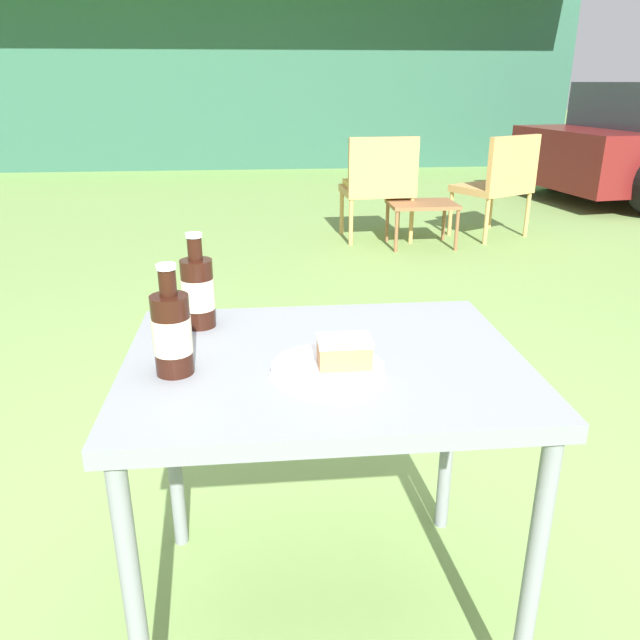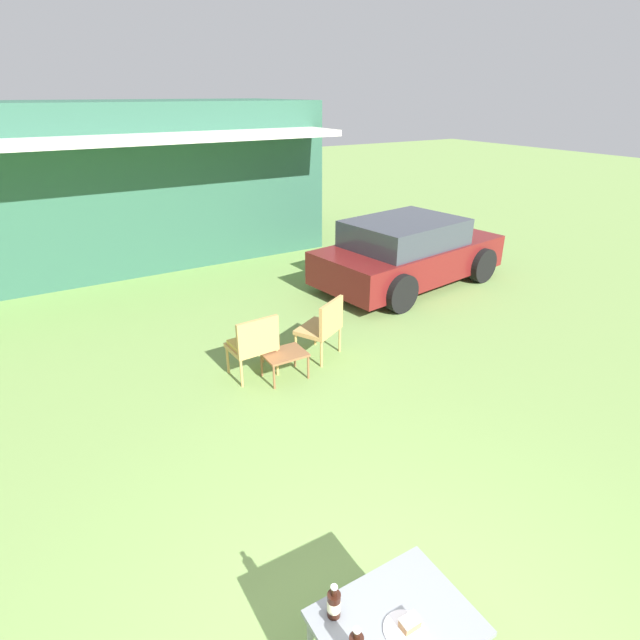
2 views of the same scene
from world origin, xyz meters
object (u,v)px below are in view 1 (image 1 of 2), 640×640
at_px(cake_on_plate, 337,360).
at_px(cola_bottle_far, 172,332).
at_px(patio_table, 324,388).
at_px(wicker_chair_plain, 500,180).
at_px(garden_side_table, 422,208).
at_px(cola_bottle_near, 198,291).
at_px(wicker_chair_cushioned, 378,183).

height_order(cake_on_plate, cola_bottle_far, cola_bottle_far).
bearing_deg(patio_table, cola_bottle_far, -171.40).
bearing_deg(wicker_chair_plain, cola_bottle_far, 32.52).
xyz_separation_m(cake_on_plate, cola_bottle_far, (-0.34, 0.02, 0.07)).
xyz_separation_m(garden_side_table, cola_bottle_far, (-1.54, -3.86, 0.50)).
bearing_deg(cola_bottle_near, cola_bottle_far, -96.49).
bearing_deg(patio_table, cola_bottle_near, 143.10).
distance_m(garden_side_table, cola_bottle_near, 3.93).
height_order(wicker_chair_cushioned, wicker_chair_plain, same).
xyz_separation_m(wicker_chair_plain, garden_side_table, (-0.74, -0.23, -0.18)).
height_order(wicker_chair_plain, cake_on_plate, wicker_chair_plain).
xyz_separation_m(garden_side_table, cola_bottle_near, (-1.51, -3.59, 0.50)).
relative_size(wicker_chair_plain, cola_bottle_far, 3.74).
bearing_deg(wicker_chair_cushioned, garden_side_table, 140.92).
height_order(wicker_chair_plain, cola_bottle_far, cola_bottle_far).
height_order(wicker_chair_cushioned, patio_table, wicker_chair_cushioned).
bearing_deg(garden_side_table, wicker_chair_plain, 17.15).
xyz_separation_m(cola_bottle_near, cola_bottle_far, (-0.03, -0.27, 0.00)).
relative_size(garden_side_table, cake_on_plate, 2.28).
xyz_separation_m(wicker_chair_plain, cake_on_plate, (-1.94, -4.10, 0.25)).
relative_size(cola_bottle_near, cola_bottle_far, 1.00).
bearing_deg(garden_side_table, patio_table, -107.75).
height_order(garden_side_table, patio_table, patio_table).
bearing_deg(cake_on_plate, patio_table, 105.75).
bearing_deg(cola_bottle_near, garden_side_table, 67.18).
height_order(wicker_chair_cushioned, cola_bottle_far, cola_bottle_far).
distance_m(patio_table, cola_bottle_far, 0.37).
bearing_deg(patio_table, cake_on_plate, -74.25).
height_order(garden_side_table, cola_bottle_near, cola_bottle_near).
bearing_deg(cola_bottle_far, garden_side_table, 68.23).
relative_size(wicker_chair_cushioned, patio_table, 1.00).
relative_size(wicker_chair_cushioned, cola_bottle_near, 3.74).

